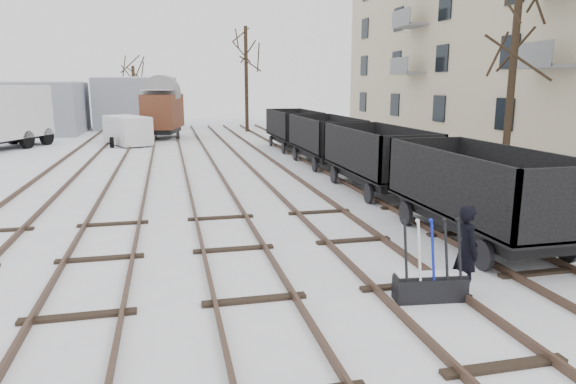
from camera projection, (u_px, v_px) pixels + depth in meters
name	position (u px, v px, depth m)	size (l,w,h in m)	color
ground	(255.00, 301.00, 9.29)	(120.00, 120.00, 0.00)	white
tracks	(203.00, 173.00, 22.30)	(13.90, 52.00, 0.16)	black
shed_left	(15.00, 108.00, 40.28)	(10.00, 8.00, 4.10)	gray
shed_right	(137.00, 103.00, 46.05)	(7.00, 6.00, 4.50)	gray
ground_frame	(430.00, 285.00, 9.30)	(1.34, 0.56, 1.49)	black
worker	(466.00, 250.00, 9.45)	(0.62, 0.41, 1.71)	black
freight_wagon_a	(479.00, 207.00, 12.64)	(2.28, 5.69, 2.33)	black
freight_wagon_b	(377.00, 167.00, 18.74)	(2.28, 5.69, 2.33)	black
freight_wagon_c	(325.00, 147.00, 24.84)	(2.28, 5.69, 2.33)	black
freight_wagon_d	(294.00, 135.00, 30.94)	(2.28, 5.69, 2.33)	black
box_van_wagon	(163.00, 110.00, 36.99)	(3.32, 4.99, 3.50)	black
panel_van	(127.00, 130.00, 33.08)	(3.37, 4.60, 1.86)	silver
tree_near	(511.00, 93.00, 20.40)	(0.30, 0.30, 7.06)	black
tree_far_left	(135.00, 96.00, 47.79)	(0.30, 0.30, 5.54)	black
tree_far_right	(246.00, 80.00, 42.05)	(0.30, 0.30, 8.47)	black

